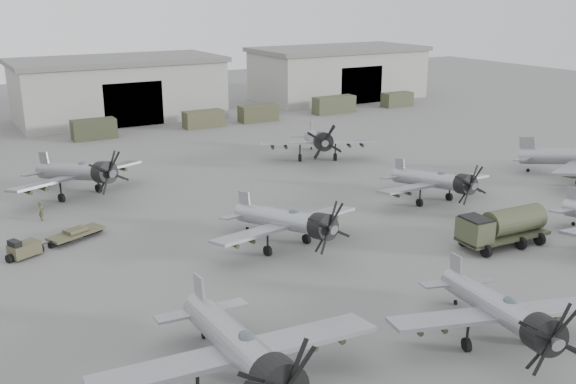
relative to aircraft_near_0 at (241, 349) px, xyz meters
The scene contains 17 objects.
ground 16.40m from the aircraft_near_0, 27.14° to the left, with size 220.00×220.00×0.00m, color #555553.
hangar_center 70.88m from the aircraft_near_0, 78.24° to the left, with size 29.00×14.80×8.70m.
hangar_right 86.98m from the aircraft_near_0, 52.91° to the left, with size 29.00×14.80×8.70m.
support_truck_3 57.92m from the aircraft_near_0, 82.39° to the left, with size 5.33×2.20×2.47m, color #353925.
support_truck_4 61.61m from the aircraft_near_0, 68.73° to the left, with size 5.38×2.20×2.26m, color #47482F.
support_truck_5 65.12m from the aircraft_near_0, 61.84° to the left, with size 5.55×2.20×2.31m, color #40412B.
support_truck_6 72.11m from the aircraft_near_0, 52.76° to the left, with size 6.63×2.20×2.55m, color #40462E.
support_truck_7 80.08m from the aircraft_near_0, 45.80° to the left, with size 5.05×2.20×2.23m, color #41442C.
aircraft_near_0 is the anchor object (origin of this frame).
aircraft_near_1 13.52m from the aircraft_near_0, 12.25° to the right, with size 11.56×10.41×4.63m.
aircraft_mid_1 17.44m from the aircraft_near_0, 53.01° to the left, with size 11.87×10.68×4.71m.
aircraft_mid_2 31.47m from the aircraft_near_0, 31.87° to the left, with size 11.07×9.96×4.45m.
aircraft_far_0 33.82m from the aircraft_near_0, 88.87° to the left, with size 12.46×11.25×5.03m.
aircraft_far_1 42.84m from the aircraft_near_0, 52.86° to the left, with size 12.48×11.32×5.12m.
fuel_tanker 25.15m from the aircraft_near_0, 16.08° to the left, with size 7.19×2.92×2.72m.
tug_trailer 23.01m from the aircraft_near_0, 101.20° to the left, with size 7.14×4.10×1.45m.
ground_crew 29.35m from the aircraft_near_0, 96.89° to the left, with size 0.59×0.39×1.62m, color #44472E.
Camera 1 is at (-25.11, -29.96, 17.38)m, focal length 40.00 mm.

